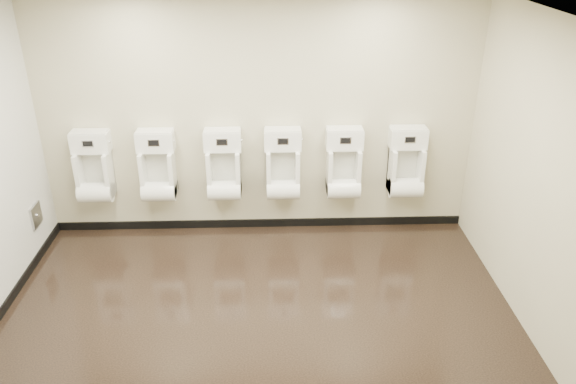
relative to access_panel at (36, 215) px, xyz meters
name	(u,v)px	position (x,y,z in m)	size (l,w,h in m)	color
ground	(259,315)	(2.48, -1.20, -0.50)	(5.00, 3.50, 0.00)	black
ceiling	(250,18)	(2.48, -1.20, 2.30)	(5.00, 3.50, 0.00)	silver
back_wall	(258,120)	(2.48, 0.55, 0.90)	(5.00, 0.02, 2.80)	#BFB997
front_wall	(250,314)	(2.48, -2.95, 0.90)	(5.00, 0.02, 2.80)	#BFB997
right_wall	(540,181)	(4.98, -1.20, 0.90)	(0.02, 3.50, 2.80)	#BFB997
skirting_back	(260,223)	(2.48, 0.54, -0.45)	(5.00, 0.02, 0.10)	black
access_panel	(36,215)	(0.00, 0.00, 0.00)	(0.04, 0.25, 0.25)	#9E9EA3
urinal_0	(94,172)	(0.58, 0.40, 0.34)	(0.44, 0.33, 0.82)	white
urinal_1	(158,171)	(1.31, 0.40, 0.34)	(0.44, 0.33, 0.82)	white
urinal_2	(224,170)	(2.08, 0.40, 0.34)	(0.44, 0.33, 0.82)	white
urinal_3	(283,169)	(2.76, 0.40, 0.34)	(0.44, 0.33, 0.82)	white
urinal_4	(344,168)	(3.47, 0.40, 0.34)	(0.44, 0.33, 0.82)	white
urinal_5	(406,167)	(4.21, 0.40, 0.34)	(0.44, 0.33, 0.82)	white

